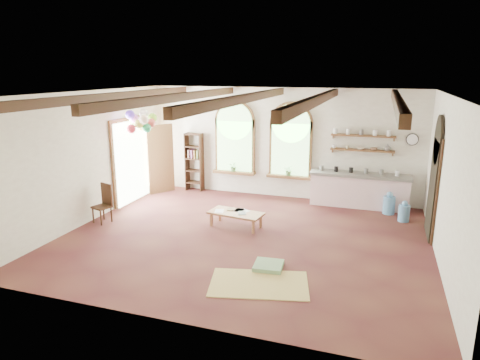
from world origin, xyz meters
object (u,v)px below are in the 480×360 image
at_px(kitchen_counter, 359,190).
at_px(coffee_table, 236,214).
at_px(side_chair, 103,211).
at_px(balloon_cluster, 141,121).

bearing_deg(kitchen_counter, coffee_table, -136.08).
distance_m(kitchen_counter, coffee_table, 3.75).
bearing_deg(coffee_table, side_chair, -167.55).
relative_size(side_chair, balloon_cluster, 0.84).
bearing_deg(balloon_cluster, coffee_table, -16.46).
height_order(kitchen_counter, side_chair, side_chair).
xyz_separation_m(kitchen_counter, balloon_cluster, (-5.71, -1.71, 1.86)).
distance_m(coffee_table, side_chair, 3.32).
bearing_deg(side_chair, coffee_table, 12.45).
xyz_separation_m(coffee_table, balloon_cluster, (-3.01, 0.89, 2.01)).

